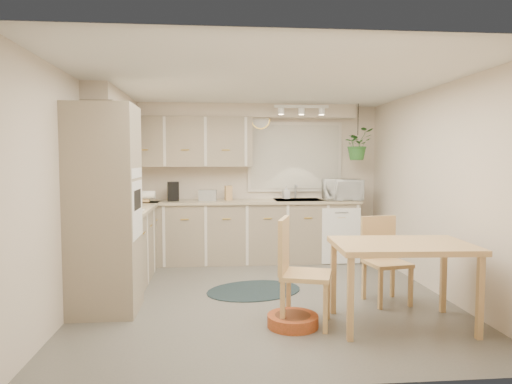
{
  "coord_description": "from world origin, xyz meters",
  "views": [
    {
      "loc": [
        -0.55,
        -5.07,
        1.55
      ],
      "look_at": [
        -0.05,
        0.55,
        1.15
      ],
      "focal_mm": 32.0,
      "sensor_mm": 36.0,
      "label": 1
    }
  ],
  "objects_px": {
    "pet_bed": "(293,321)",
    "microwave": "(342,187)",
    "chair_left": "(306,272)",
    "dining_table": "(401,284)",
    "braided_rug": "(254,290)",
    "chair_back": "(387,261)"
  },
  "relations": [
    {
      "from": "braided_rug",
      "to": "pet_bed",
      "type": "height_order",
      "value": "pet_bed"
    },
    {
      "from": "braided_rug",
      "to": "pet_bed",
      "type": "relative_size",
      "value": 2.4
    },
    {
      "from": "chair_back",
      "to": "braided_rug",
      "type": "distance_m",
      "value": 1.58
    },
    {
      "from": "pet_bed",
      "to": "microwave",
      "type": "relative_size",
      "value": 0.83
    },
    {
      "from": "pet_bed",
      "to": "microwave",
      "type": "bearing_deg",
      "value": 65.54
    },
    {
      "from": "chair_left",
      "to": "pet_bed",
      "type": "height_order",
      "value": "chair_left"
    },
    {
      "from": "pet_bed",
      "to": "microwave",
      "type": "xyz_separation_m",
      "value": [
        1.21,
        2.67,
        1.08
      ]
    },
    {
      "from": "chair_left",
      "to": "braided_rug",
      "type": "xyz_separation_m",
      "value": [
        -0.4,
        1.14,
        -0.5
      ]
    },
    {
      "from": "chair_left",
      "to": "chair_back",
      "type": "distance_m",
      "value": 1.15
    },
    {
      "from": "dining_table",
      "to": "pet_bed",
      "type": "distance_m",
      "value": 1.07
    },
    {
      "from": "chair_left",
      "to": "pet_bed",
      "type": "bearing_deg",
      "value": -52.78
    },
    {
      "from": "braided_rug",
      "to": "microwave",
      "type": "height_order",
      "value": "microwave"
    },
    {
      "from": "braided_rug",
      "to": "chair_back",
      "type": "bearing_deg",
      "value": -22.41
    },
    {
      "from": "braided_rug",
      "to": "microwave",
      "type": "bearing_deg",
      "value": 45.04
    },
    {
      "from": "microwave",
      "to": "pet_bed",
      "type": "bearing_deg",
      "value": -110.87
    },
    {
      "from": "dining_table",
      "to": "microwave",
      "type": "bearing_deg",
      "value": 85.78
    },
    {
      "from": "chair_left",
      "to": "pet_bed",
      "type": "xyz_separation_m",
      "value": [
        -0.13,
        -0.05,
        -0.45
      ]
    },
    {
      "from": "dining_table",
      "to": "chair_left",
      "type": "height_order",
      "value": "chair_left"
    },
    {
      "from": "dining_table",
      "to": "braided_rug",
      "type": "distance_m",
      "value": 1.82
    },
    {
      "from": "dining_table",
      "to": "chair_left",
      "type": "bearing_deg",
      "value": 173.25
    },
    {
      "from": "chair_back",
      "to": "braided_rug",
      "type": "bearing_deg",
      "value": -31.96
    },
    {
      "from": "dining_table",
      "to": "pet_bed",
      "type": "xyz_separation_m",
      "value": [
        -1.01,
        0.06,
        -0.34
      ]
    }
  ]
}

